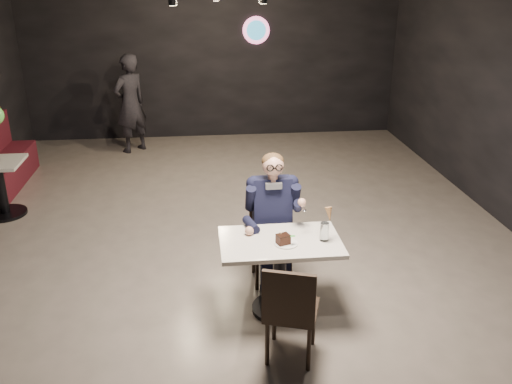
{
  "coord_description": "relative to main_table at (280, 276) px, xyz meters",
  "views": [
    {
      "loc": [
        -0.34,
        -5.89,
        3.02
      ],
      "look_at": [
        0.2,
        -0.95,
        0.99
      ],
      "focal_mm": 38.0,
      "sensor_mm": 36.0,
      "label": 1
    }
  ],
  "objects": [
    {
      "name": "floor",
      "position": [
        -0.36,
        1.55,
        -0.38
      ],
      "size": [
        9.0,
        9.0,
        0.0
      ],
      "primitive_type": "plane",
      "color": "gray",
      "rests_on": "ground"
    },
    {
      "name": "wall_sign",
      "position": [
        0.44,
        6.02,
        1.62
      ],
      "size": [
        0.5,
        0.06,
        0.5
      ],
      "primitive_type": null,
      "color": "pink",
      "rests_on": "floor"
    },
    {
      "name": "main_table",
      "position": [
        0.0,
        0.0,
        0.0
      ],
      "size": [
        1.1,
        0.7,
        0.75
      ],
      "primitive_type": "cube",
      "color": "white",
      "rests_on": "floor"
    },
    {
      "name": "chair_far",
      "position": [
        -0.0,
        0.55,
        0.09
      ],
      "size": [
        0.42,
        0.46,
        0.92
      ],
      "primitive_type": "cube",
      "color": "black",
      "rests_on": "floor"
    },
    {
      "name": "chair_near",
      "position": [
        0.0,
        -0.65,
        0.09
      ],
      "size": [
        0.54,
        0.57,
        0.92
      ],
      "primitive_type": "cube",
      "rotation": [
        0.0,
        0.0,
        -0.31
      ],
      "color": "black",
      "rests_on": "floor"
    },
    {
      "name": "seated_man",
      "position": [
        -0.0,
        0.55,
        0.34
      ],
      "size": [
        0.6,
        0.8,
        1.44
      ],
      "primitive_type": "cube",
      "color": "black",
      "rests_on": "floor"
    },
    {
      "name": "dessert_plate",
      "position": [
        0.04,
        -0.08,
        0.38
      ],
      "size": [
        0.22,
        0.22,
        0.01
      ],
      "primitive_type": "cylinder",
      "color": "white",
      "rests_on": "main_table"
    },
    {
      "name": "cake_slice",
      "position": [
        0.01,
        -0.09,
        0.43
      ],
      "size": [
        0.14,
        0.12,
        0.08
      ],
      "primitive_type": "cube",
      "rotation": [
        0.0,
        0.0,
        0.35
      ],
      "color": "black",
      "rests_on": "dessert_plate"
    },
    {
      "name": "mint_leaf",
      "position": [
        0.09,
        -0.11,
        0.47
      ],
      "size": [
        0.06,
        0.04,
        0.01
      ],
      "primitive_type": "ellipsoid",
      "color": "green",
      "rests_on": "cake_slice"
    },
    {
      "name": "sundae_glass",
      "position": [
        0.39,
        -0.05,
        0.46
      ],
      "size": [
        0.08,
        0.08,
        0.18
      ],
      "primitive_type": "cylinder",
      "color": "silver",
      "rests_on": "main_table"
    },
    {
      "name": "wafer_cone",
      "position": [
        0.44,
        -0.02,
        0.62
      ],
      "size": [
        0.08,
        0.08,
        0.13
      ],
      "primitive_type": "cone",
      "rotation": [
        0.0,
        0.0,
        0.26
      ],
      "color": "tan",
      "rests_on": "sundae_glass"
    },
    {
      "name": "booth_bench",
      "position": [
        -3.61,
        3.57,
        0.11
      ],
      "size": [
        0.49,
        1.95,
        0.97
      ],
      "primitive_type": "cube",
      "color": "#450E1A",
      "rests_on": "floor"
    },
    {
      "name": "side_table",
      "position": [
        -3.31,
        2.57,
        0.02
      ],
      "size": [
        0.64,
        0.64,
        0.79
      ],
      "primitive_type": "cube",
      "color": "white",
      "rests_on": "floor"
    },
    {
      "name": "passerby",
      "position": [
        -1.87,
        5.21,
        0.49
      ],
      "size": [
        0.74,
        0.73,
        1.72
      ],
      "primitive_type": "imported",
      "rotation": [
        0.0,
        0.0,
        3.88
      ],
      "color": "black",
      "rests_on": "floor"
    }
  ]
}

